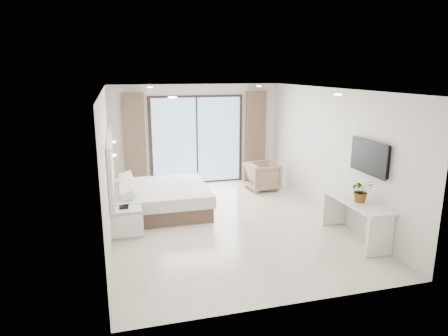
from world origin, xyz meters
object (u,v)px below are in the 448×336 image
Objects in this scene: bed at (159,199)px; armchair at (262,175)px; nightstand at (126,222)px; console_desk at (356,210)px.

armchair is (2.80, 1.03, 0.09)m from bed.
console_desk is (4.06, -1.27, 0.29)m from nightstand.
nightstand is at bearing 115.16° from armchair.
bed is at bearing 103.85° from armchair.
bed is at bearing 143.99° from console_desk.
console_desk is at bearing -36.01° from bed.
bed reaches higher than nightstand.
bed is 1.26× the size of console_desk.
console_desk is at bearing -177.67° from armchair.
console_desk reaches higher than bed.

